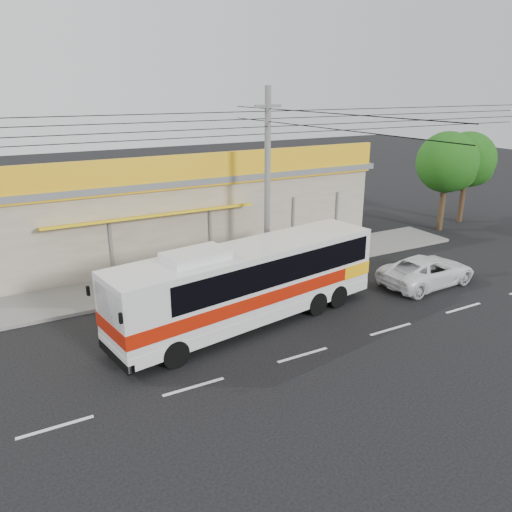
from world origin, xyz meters
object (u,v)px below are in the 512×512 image
(coach_bus, at_px, (253,278))
(tree_far, at_px, (469,162))
(white_car, at_px, (427,271))
(tree_near, at_px, (449,164))
(utility_pole, at_px, (268,121))

(coach_bus, bearing_deg, tree_far, 9.27)
(white_car, relative_size, tree_far, 0.81)
(coach_bus, xyz_separation_m, tree_near, (16.88, 5.86, 2.36))
(utility_pole, xyz_separation_m, tree_far, (16.59, 2.28, -3.19))
(coach_bus, bearing_deg, tree_near, 9.63)
(white_car, distance_m, utility_pole, 10.00)
(white_car, xyz_separation_m, tree_far, (10.84, 7.13, 3.39))
(white_car, height_order, utility_pole, utility_pole)
(coach_bus, relative_size, white_car, 2.34)
(coach_bus, relative_size, utility_pole, 0.33)
(tree_far, bearing_deg, coach_bus, -161.21)
(utility_pole, bearing_deg, tree_near, 5.91)
(white_car, height_order, tree_far, tree_far)
(coach_bus, height_order, tree_far, tree_far)
(white_car, relative_size, utility_pole, 0.14)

